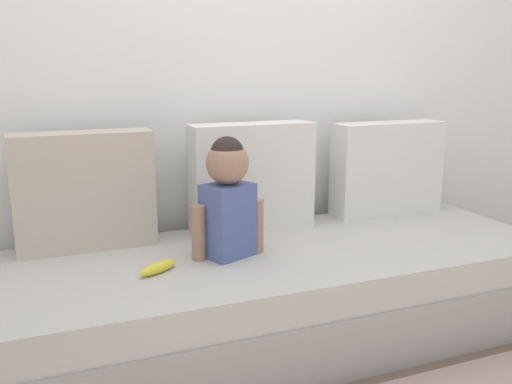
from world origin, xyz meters
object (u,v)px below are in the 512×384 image
(throw_pillow_left, at_px, (85,191))
(banana, at_px, (158,267))
(toddler, at_px, (228,195))
(throw_pillow_right, at_px, (387,168))
(throw_pillow_center, at_px, (252,177))
(couch, at_px, (281,293))

(throw_pillow_left, xyz_separation_m, banana, (0.21, -0.39, -0.22))
(throw_pillow_left, bearing_deg, toddler, -32.12)
(throw_pillow_right, bearing_deg, banana, -162.44)
(throw_pillow_left, height_order, throw_pillow_right, throw_pillow_left)
(toddler, bearing_deg, throw_pillow_left, 147.88)
(toddler, bearing_deg, banana, -164.94)
(throw_pillow_center, bearing_deg, couch, -90.00)
(throw_pillow_left, xyz_separation_m, throw_pillow_center, (0.73, 0.00, 0.00))
(throw_pillow_center, distance_m, toddler, 0.39)
(toddler, bearing_deg, throw_pillow_center, 54.49)
(toddler, height_order, banana, toddler)
(toddler, xyz_separation_m, banana, (-0.29, -0.08, -0.22))
(throw_pillow_left, bearing_deg, couch, -24.29)
(throw_pillow_left, distance_m, toddler, 0.59)
(throw_pillow_center, height_order, toddler, throw_pillow_center)
(throw_pillow_center, bearing_deg, toddler, -125.51)
(couch, xyz_separation_m, throw_pillow_center, (0.00, 0.33, 0.43))
(throw_pillow_right, bearing_deg, throw_pillow_left, 180.00)
(throw_pillow_left, relative_size, toddler, 1.16)
(throw_pillow_center, bearing_deg, throw_pillow_left, 180.00)
(throw_pillow_center, relative_size, throw_pillow_right, 0.98)
(throw_pillow_right, xyz_separation_m, banana, (-1.24, -0.39, -0.21))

